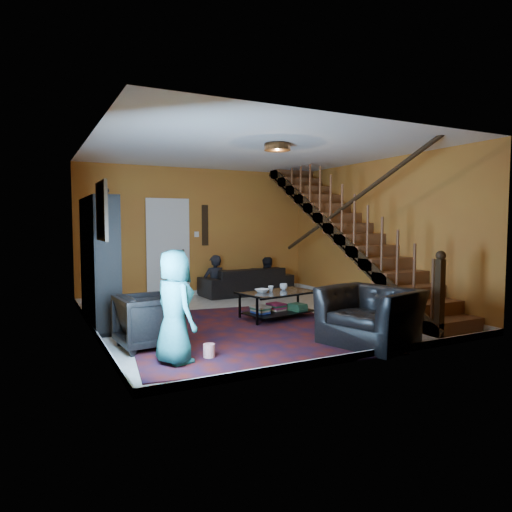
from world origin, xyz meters
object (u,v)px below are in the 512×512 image
Objects in this scene: armchair_right at (370,316)px; coffee_table at (279,303)px; bookshelf at (100,264)px; sofa at (246,281)px; armchair_left at (149,321)px.

armchair_right is 0.87× the size of coffee_table.
sofa is at bearing 26.77° from bookshelf.
sofa is 2.71m from coffee_table.
sofa is 1.56× the size of coffee_table.
armchair_left is 2.89m from armchair_right.
sofa is (3.37, 1.70, -0.66)m from bookshelf.
armchair_right reaches higher than sofa.
armchair_left reaches higher than sofa.
bookshelf reaches higher than armchair_left.
coffee_table is at bearing 73.24° from sofa.
coffee_table is at bearing -18.84° from bookshelf.
coffee_table is (2.36, 0.76, -0.08)m from armchair_left.
sofa is 4.53m from armchair_left.
armchair_right is (2.65, -1.17, 0.03)m from armchair_left.
armchair_left is at bearing -131.14° from armchair_right.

